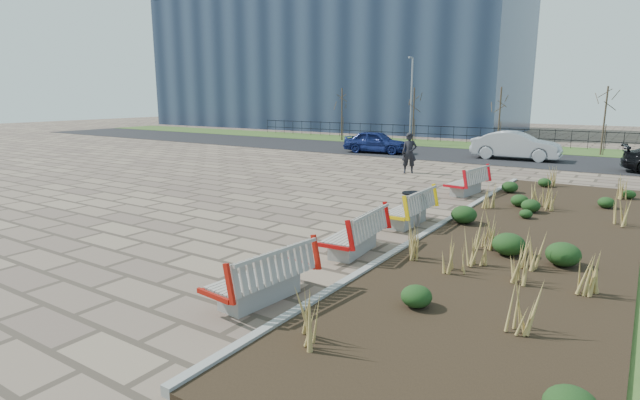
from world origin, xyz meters
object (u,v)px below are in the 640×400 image
Objects in this scene: bench_d at (466,181)px; pedestrian at (409,153)px; bench_b at (353,232)px; lamp_west at (411,102)px; litter_bin at (411,209)px; bench_a at (260,274)px; car_silver at (516,145)px; bench_c at (407,207)px; car_blue at (376,142)px.

pedestrian is at bearing 143.90° from bench_d.
lamp_west is (-9.00, 23.90, 2.54)m from bench_b.
bench_d is 5.12m from litter_bin.
lamp_west is (-9.00, 27.15, 2.54)m from bench_a.
pedestrian reaches higher than bench_b.
car_silver is (2.97, 7.74, -0.13)m from pedestrian.
car_silver reaches higher than bench_b.
lamp_west is at bearing 114.45° from bench_a.
pedestrian reaches higher than bench_c.
car_blue reaches higher than litter_bin.
bench_d is 0.53× the size of car_blue.
bench_b and bench_d have the same top height.
bench_d is 18.25m from lamp_west.
bench_a is 1.00× the size of bench_c.
bench_a is at bearing -71.66° from lamp_west.
bench_a is 0.53× the size of car_blue.
bench_a is at bearing -100.79° from pedestrian.
car_silver is at bearing 93.03° from litter_bin.
litter_bin is 9.46m from pedestrian.
car_silver reaches higher than bench_d.
bench_a and bench_b have the same top height.
bench_c is 0.53× the size of car_blue.
bench_a is at bearing -83.04° from bench_d.
bench_b is at bearing -69.36° from lamp_west.
pedestrian is (-3.76, 3.52, 0.42)m from bench_d.
pedestrian reaches higher than car_blue.
bench_c is at bearing -66.70° from lamp_west.
bench_b is 2.36× the size of litter_bin.
bench_c is 1.00× the size of bench_d.
lamp_west is (-0.29, 5.81, 2.34)m from car_blue.
car_silver reaches higher than car_blue.
bench_d reaches higher than litter_bin.
bench_d is at bearing 85.36° from bench_b.
pedestrian is 0.47× the size of car_blue.
litter_bin is 0.48× the size of pedestrian.
bench_c and bench_d have the same top height.
bench_c is 16.50m from car_silver.
lamp_west is (-9.08, 20.79, 2.60)m from litter_bin.
bench_d is 1.14× the size of pedestrian.
bench_d is 0.35× the size of lamp_west.
bench_c is (0.00, 3.00, 0.00)m from bench_b.
pedestrian reaches higher than bench_d.
bench_b is 1.00× the size of bench_c.
car_silver is (-0.79, 11.26, 0.29)m from bench_d.
car_silver is at bearing 44.14° from pedestrian.
car_silver is at bearing 87.69° from bench_b.
bench_b is at bearing -97.11° from pedestrian.
bench_c is at bearing -179.97° from car_silver.
car_silver is (-0.79, 22.74, 0.29)m from bench_a.
bench_c reaches higher than litter_bin.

